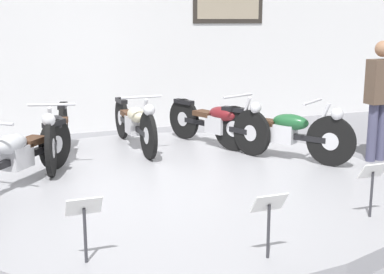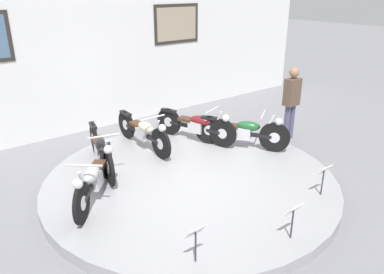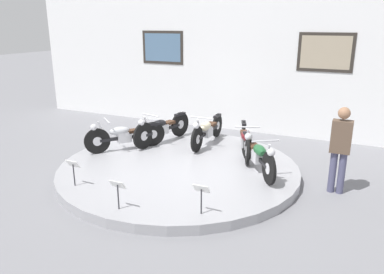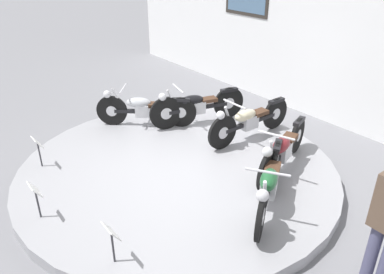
{
  "view_description": "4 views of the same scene",
  "coord_description": "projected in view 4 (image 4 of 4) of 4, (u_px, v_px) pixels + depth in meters",
  "views": [
    {
      "loc": [
        -1.88,
        -5.46,
        1.93
      ],
      "look_at": [
        0.22,
        -0.05,
        0.66
      ],
      "focal_mm": 50.0,
      "sensor_mm": 36.0,
      "label": 1
    },
    {
      "loc": [
        -3.56,
        -4.63,
        3.31
      ],
      "look_at": [
        0.15,
        0.15,
        0.85
      ],
      "focal_mm": 35.0,
      "sensor_mm": 36.0,
      "label": 2
    },
    {
      "loc": [
        3.38,
        -6.69,
        3.1
      ],
      "look_at": [
        0.12,
        0.42,
        0.7
      ],
      "focal_mm": 35.0,
      "sensor_mm": 36.0,
      "label": 3
    },
    {
      "loc": [
        4.29,
        -2.95,
        3.33
      ],
      "look_at": [
        0.14,
        0.18,
        0.69
      ],
      "focal_mm": 35.0,
      "sensor_mm": 36.0,
      "label": 4
    }
  ],
  "objects": [
    {
      "name": "back_wall",
      "position": [
        338.0,
        16.0,
        7.23
      ],
      "size": [
        14.0,
        0.22,
        4.3
      ],
      "color": "white",
      "rests_on": "ground_plane"
    },
    {
      "name": "motorcycle_maroon",
      "position": [
        283.0,
        149.0,
        5.77
      ],
      "size": [
        0.78,
        1.85,
        0.78
      ],
      "color": "black",
      "rests_on": "display_platform"
    },
    {
      "name": "info_placard_front_left",
      "position": [
        38.0,
        146.0,
        5.86
      ],
      "size": [
        0.26,
        0.11,
        0.51
      ],
      "color": "#333338",
      "rests_on": "display_platform"
    },
    {
      "name": "motorcycle_black",
      "position": [
        196.0,
        105.0,
        7.32
      ],
      "size": [
        0.63,
        1.95,
        0.8
      ],
      "color": "black",
      "rests_on": "display_platform"
    },
    {
      "name": "info_placard_front_right",
      "position": [
        112.0,
        236.0,
        4.03
      ],
      "size": [
        0.26,
        0.11,
        0.51
      ],
      "color": "#333338",
      "rests_on": "display_platform"
    },
    {
      "name": "info_placard_front_centre",
      "position": [
        36.0,
        194.0,
        4.72
      ],
      "size": [
        0.26,
        0.11,
        0.51
      ],
      "color": "#333338",
      "rests_on": "display_platform"
    },
    {
      "name": "motorcycle_green",
      "position": [
        269.0,
        183.0,
        4.92
      ],
      "size": [
        1.15,
        1.66,
        0.78
      ],
      "color": "black",
      "rests_on": "display_platform"
    },
    {
      "name": "motorcycle_cream",
      "position": [
        249.0,
        120.0,
        6.74
      ],
      "size": [
        0.54,
        1.96,
        0.78
      ],
      "color": "black",
      "rests_on": "display_platform"
    },
    {
      "name": "display_platform",
      "position": [
        178.0,
        169.0,
        6.1
      ],
      "size": [
        5.07,
        5.07,
        0.18
      ],
      "primitive_type": "cylinder",
      "color": "#99999E",
      "rests_on": "ground_plane"
    },
    {
      "name": "ground_plane",
      "position": [
        178.0,
        174.0,
        6.14
      ],
      "size": [
        60.0,
        60.0,
        0.0
      ],
      "primitive_type": "plane",
      "color": "slate"
    },
    {
      "name": "motorcycle_silver",
      "position": [
        144.0,
        108.0,
        7.23
      ],
      "size": [
        1.3,
        1.53,
        0.78
      ],
      "color": "black",
      "rests_on": "display_platform"
    }
  ]
}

